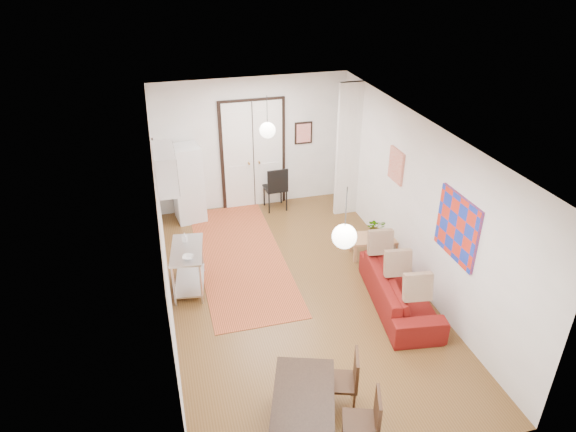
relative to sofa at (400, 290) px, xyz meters
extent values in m
plane|color=brown|center=(-1.53, 0.80, -0.31)|extent=(7.00, 7.00, 0.00)
cube|color=white|center=(-1.53, 0.80, 2.59)|extent=(4.20, 7.00, 0.02)
cube|color=silver|center=(-1.53, 4.30, 1.14)|extent=(4.20, 0.02, 2.90)
cube|color=silver|center=(-1.53, -2.70, 1.14)|extent=(4.20, 0.02, 2.90)
cube|color=silver|center=(-3.63, 0.80, 1.14)|extent=(0.02, 7.00, 2.90)
cube|color=silver|center=(0.57, 0.80, 1.14)|extent=(0.02, 7.00, 2.90)
cube|color=white|center=(-1.53, 4.26, 0.89)|extent=(1.44, 0.06, 2.50)
cube|color=silver|center=(0.32, 3.35, 1.14)|extent=(0.50, 0.10, 2.90)
cube|color=white|center=(-3.45, 2.30, 1.59)|extent=(0.35, 1.00, 0.70)
cube|color=red|center=(0.54, -0.45, 1.34)|extent=(0.05, 1.00, 1.00)
cube|color=beige|center=(0.54, 1.60, 1.49)|extent=(0.05, 0.50, 0.60)
cube|color=red|center=(-0.38, 4.27, 1.29)|extent=(0.40, 0.03, 0.50)
cube|color=#9D6441|center=(-3.60, 2.80, 1.64)|extent=(0.03, 0.44, 0.54)
sphere|color=silver|center=(-1.53, 2.80, 1.94)|extent=(0.30, 0.30, 0.30)
cylinder|color=black|center=(-1.53, 2.80, 2.34)|extent=(0.01, 0.01, 0.50)
sphere|color=silver|center=(-1.53, -1.20, 1.94)|extent=(0.30, 0.30, 0.30)
cylinder|color=black|center=(-1.53, -1.20, 2.34)|extent=(0.01, 0.01, 0.50)
cube|color=#B84C2E|center=(-2.26, 2.14, -0.30)|extent=(1.58, 4.18, 0.01)
imported|color=maroon|center=(0.00, 0.00, 0.00)|extent=(2.21, 1.11, 0.62)
cube|color=tan|center=(0.22, 1.54, 0.07)|extent=(0.97, 0.65, 0.04)
cube|color=tan|center=(-0.18, 1.34, -0.13)|extent=(0.06, 0.06, 0.36)
cube|color=tan|center=(0.62, 1.34, -0.13)|extent=(0.06, 0.06, 0.36)
cube|color=tan|center=(-0.18, 1.74, -0.13)|extent=(0.06, 0.06, 0.36)
cube|color=tan|center=(0.62, 1.74, -0.13)|extent=(0.06, 0.06, 0.36)
imported|color=#36672E|center=(0.22, 1.54, 0.29)|extent=(0.40, 0.36, 0.39)
cube|color=silver|center=(-3.28, 1.40, 0.47)|extent=(0.66, 1.09, 0.03)
cube|color=silver|center=(-3.28, 1.40, -0.15)|extent=(0.61, 1.05, 0.03)
cylinder|color=silver|center=(-3.50, 0.93, 0.08)|extent=(0.04, 0.04, 0.77)
cylinder|color=silver|center=(-3.06, 0.93, 0.08)|extent=(0.04, 0.04, 0.77)
cylinder|color=silver|center=(-3.50, 1.88, 0.08)|extent=(0.04, 0.04, 0.77)
cylinder|color=silver|center=(-3.06, 1.88, 0.08)|extent=(0.04, 0.04, 0.77)
imported|color=silver|center=(-3.28, 1.10, 0.51)|extent=(0.23, 0.23, 0.05)
imported|color=teal|center=(-3.28, 1.65, 0.57)|extent=(0.09, 0.09, 0.16)
cube|color=silver|center=(-3.01, 3.95, 0.52)|extent=(0.66, 0.66, 1.67)
cube|color=black|center=(-2.27, -2.05, 0.36)|extent=(1.08, 1.42, 0.04)
cube|color=black|center=(-2.58, -1.46, 0.01)|extent=(0.07, 0.07, 0.64)
cube|color=black|center=(-1.96, -1.46, 0.01)|extent=(0.07, 0.07, 0.64)
cube|color=#392312|center=(-1.67, -1.70, 0.10)|extent=(0.52, 0.51, 0.04)
cube|color=#392312|center=(-1.67, -1.51, 0.34)|extent=(0.17, 0.38, 0.43)
cylinder|color=#392312|center=(-1.84, -1.87, -0.10)|extent=(0.03, 0.03, 0.41)
cylinder|color=#392312|center=(-1.50, -1.87, -0.10)|extent=(0.03, 0.03, 0.41)
cylinder|color=#392312|center=(-1.84, -1.52, -0.10)|extent=(0.03, 0.03, 0.41)
cylinder|color=#392312|center=(-1.50, -1.52, -0.10)|extent=(0.03, 0.03, 0.41)
cube|color=#392312|center=(-1.67, -2.35, 0.10)|extent=(0.52, 0.51, 0.04)
cube|color=#392312|center=(-1.67, -2.16, 0.34)|extent=(0.17, 0.38, 0.43)
cylinder|color=#392312|center=(-1.84, -2.17, -0.10)|extent=(0.03, 0.03, 0.41)
cylinder|color=#392312|center=(-1.50, -2.17, -0.10)|extent=(0.03, 0.03, 0.41)
cube|color=black|center=(-1.12, 3.95, 0.19)|extent=(0.49, 0.49, 0.04)
cube|color=black|center=(-1.12, 4.16, 0.46)|extent=(0.47, 0.06, 0.50)
cylinder|color=black|center=(-1.32, 3.75, -0.06)|extent=(0.03, 0.03, 0.50)
cylinder|color=black|center=(-0.92, 3.75, -0.06)|extent=(0.03, 0.03, 0.50)
cylinder|color=black|center=(-1.32, 4.15, -0.06)|extent=(0.03, 0.03, 0.50)
cylinder|color=black|center=(-0.92, 4.15, -0.06)|extent=(0.03, 0.03, 0.50)
camera|label=1|loc=(-3.56, -6.08, 5.04)|focal=32.00mm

